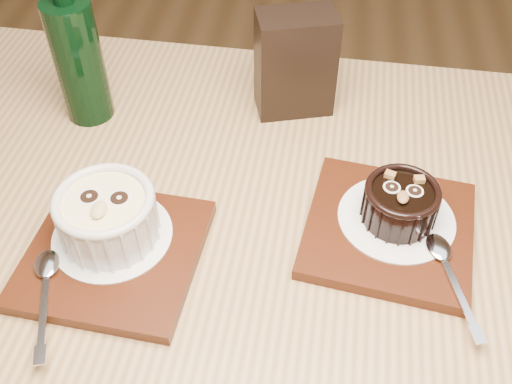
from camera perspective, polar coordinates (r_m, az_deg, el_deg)
table at (r=0.73m, az=-1.17°, el=-10.58°), size 1.23×0.85×0.75m
tray_left at (r=0.66m, az=-13.37°, el=-5.76°), size 0.19×0.19×0.01m
doily_left at (r=0.67m, az=-13.51°, el=-4.01°), size 0.13×0.13×0.00m
ramekin_white at (r=0.64m, az=-14.01°, el=-2.11°), size 0.11×0.11×0.06m
spoon_left at (r=0.64m, az=-19.49°, el=-8.93°), size 0.06×0.14×0.01m
tray_right at (r=0.68m, az=12.51°, el=-3.50°), size 0.20×0.20×0.01m
doily_right at (r=0.69m, az=13.21°, el=-2.44°), size 0.13×0.13×0.00m
ramekin_dark at (r=0.67m, az=13.59°, el=-0.94°), size 0.08×0.08×0.05m
spoon_right at (r=0.65m, az=18.06°, el=-7.42°), size 0.06×0.14×0.01m
condiment_stand at (r=0.80m, az=3.74°, el=12.12°), size 0.11×0.09×0.14m
green_bottle at (r=0.81m, az=-16.60°, el=12.24°), size 0.06×0.06×0.23m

